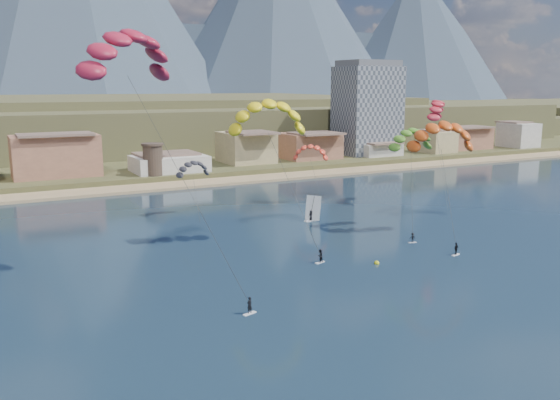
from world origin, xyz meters
name	(u,v)px	position (x,y,z in m)	size (l,w,h in m)	color
ground	(435,359)	(0.00, 0.00, 0.00)	(2400.00, 2400.00, 0.00)	black
beach	(143,188)	(0.00, 106.00, 0.25)	(2200.00, 12.00, 0.90)	tan
land	(13,113)	(0.00, 560.00, 0.00)	(2200.00, 900.00, 4.00)	#4E492A
foothills	(118,122)	(22.39, 232.47, 9.08)	(940.00, 210.00, 18.00)	brown
apartment_tower	(367,108)	(85.00, 128.00, 17.82)	(20.00, 16.00, 32.00)	gray
watchtower	(153,159)	(5.00, 114.00, 6.37)	(5.82, 5.82, 8.60)	#47382D
kitesurfer_red	(126,47)	(-19.87, 34.37, 30.36)	(17.19, 22.43, 35.52)	silver
kitesurfer_yellow	(268,112)	(4.74, 45.03, 21.60)	(13.93, 17.93, 26.01)	silver
kitesurfer_orange	(442,132)	(34.88, 37.75, 17.89)	(15.33, 17.75, 23.10)	silver
kitesurfer_green	(412,137)	(32.46, 42.83, 16.74)	(11.85, 11.18, 20.07)	silver
distant_kite_dark	(193,166)	(1.08, 71.15, 9.96)	(7.73, 6.04, 13.13)	#262626
distant_kite_orange	(311,150)	(28.32, 71.13, 11.82)	(8.45, 7.59, 14.94)	#262626
distant_kite_red	(435,107)	(51.69, 58.08, 21.18)	(9.59, 9.49, 24.05)	#262626
windsurfer	(312,213)	(19.39, 55.50, 1.55)	(2.77, 3.02, 4.88)	silver
buoy	(377,263)	(13.55, 27.20, 0.13)	(0.75, 0.75, 0.75)	yellow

